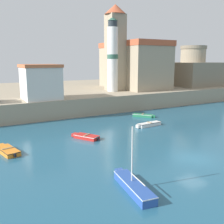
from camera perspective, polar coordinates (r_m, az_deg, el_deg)
name	(u,v)px	position (r m, az deg, el deg)	size (l,w,h in m)	color
ground_plane	(193,158)	(27.47, 17.20, -9.62)	(200.00, 200.00, 0.00)	#235670
quay_seawall	(58,94)	(63.86, -11.76, 3.79)	(120.00, 40.00, 3.12)	gray
dinghy_orange_0	(7,150)	(29.80, -21.83, -7.75)	(2.15, 4.39, 0.56)	orange
dinghy_green_1	(143,115)	(45.17, 6.83, -0.73)	(3.07, 3.46, 0.54)	#237A4C
dinghy_red_3	(86,136)	(32.72, -5.71, -5.33)	(2.77, 3.67, 0.53)	red
sailboat_blue_4	(133,186)	(20.25, 4.62, -15.68)	(1.85, 5.56, 4.84)	#284C9E
dinghy_white_5	(149,124)	(38.89, 8.02, -2.66)	(4.33, 1.40, 0.60)	white
church	(132,63)	(61.92, 4.34, 10.59)	(13.68, 17.53, 17.74)	gray
fortress	(192,71)	(70.75, 17.06, 8.45)	(11.49, 11.49, 9.98)	gray
lighthouse	(113,56)	(54.96, 0.13, 12.12)	(2.24, 2.24, 14.97)	silver
harbor_shed_near_wharf	(41,82)	(45.28, -15.25, 6.37)	(6.06, 6.31, 5.76)	silver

